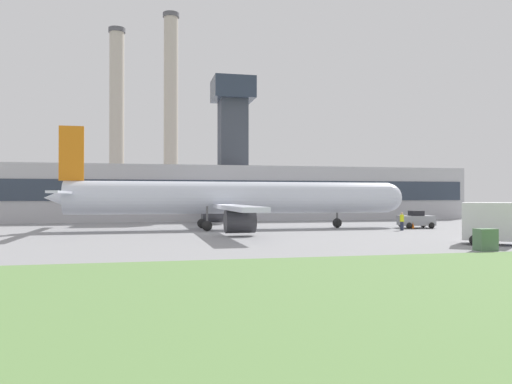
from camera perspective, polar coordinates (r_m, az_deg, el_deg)
ground_plane at (r=43.29m, az=-4.29°, el=-4.76°), size 400.00×400.00×0.00m
terminal_building at (r=71.29m, az=-7.35°, el=0.09°), size 76.97×15.72×20.23m
smokestack_left at (r=110.35m, az=-15.63°, el=8.03°), size 3.50×3.50×38.78m
smokestack_right at (r=111.39m, az=-9.70°, el=9.07°), size 3.54×3.54×43.15m
airplane at (r=48.91m, az=-2.76°, el=-0.78°), size 35.38×31.88×9.68m
pushback_tug at (r=53.22m, az=17.84°, el=-3.09°), size 3.54×2.78×1.75m
baggage_truck at (r=36.90m, az=25.90°, el=-3.35°), size 5.54×4.93×2.80m
ground_crew_person at (r=49.07m, az=16.33°, el=-3.22°), size 0.48×0.48×1.71m
traffic_cone_near_nose at (r=51.99m, az=17.50°, el=-3.70°), size 0.48×0.48×0.64m
utility_cabinet at (r=32.58m, az=24.75°, el=-4.98°), size 1.15×0.84×1.31m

